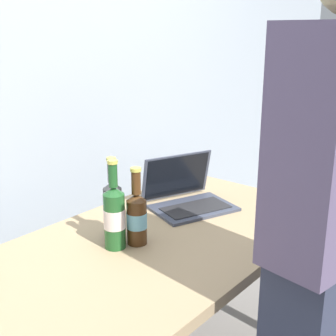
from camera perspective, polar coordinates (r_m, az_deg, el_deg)
name	(u,v)px	position (r m, az deg, el deg)	size (l,w,h in m)	color
desk	(161,257)	(1.73, -0.84, -10.97)	(1.38, 0.78, 0.72)	#9E8460
laptop	(187,196)	(1.95, 2.39, -3.44)	(0.40, 0.37, 0.21)	#383D4C
beer_bottle_green	(114,215)	(1.57, -6.69, -5.88)	(0.07, 0.07, 0.31)	#1E5123
beer_bottle_dark	(137,216)	(1.60, -3.91, -6.00)	(0.07, 0.07, 0.28)	#472B14
beer_bottle_amber	(113,208)	(1.65, -6.87, -4.92)	(0.07, 0.07, 0.30)	#333333
person_figure	(328,254)	(1.30, 19.28, -10.09)	(0.42, 0.30, 1.69)	#2D3347
back_wall	(29,64)	(2.09, -16.88, 12.32)	(6.00, 0.10, 2.60)	#99A3AD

